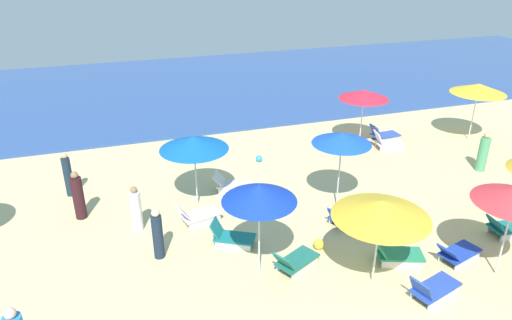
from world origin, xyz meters
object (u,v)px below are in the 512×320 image
object	(u,v)px
umbrella_2	(194,143)
lounge_chair_2_0	(232,184)
beach_ball_1	(319,244)
beachgoer_2	(136,210)
lounge_chair_4_1	(231,237)
umbrella_5	(364,94)
beachgoer_0	(158,235)
lounge_chair_1_0	(458,253)
lounge_chair_2_1	(198,215)
umbrella_6	(479,89)
lounge_chair_0_0	(508,227)
beach_ball_0	(259,159)
lounge_chair_5_0	(387,143)
lounge_chair_3_0	(345,215)
umbrella_3	(342,138)
umbrella_4	(259,193)
lounge_chair_5_1	(383,135)
beachgoer_5	(68,175)
lounge_chair_4_0	(295,261)
lounge_chair_8_0	(433,289)
lounge_chair_8_1	(396,254)
beachgoer_4	(483,153)
umbrella_8	(381,209)

from	to	relation	value
umbrella_2	lounge_chair_2_0	size ratio (longest dim) A/B	1.64
beach_ball_1	beachgoer_2	bearing A→B (deg)	151.53
lounge_chair_4_1	umbrella_5	world-z (taller)	umbrella_5
beachgoer_0	lounge_chair_1_0	bearing A→B (deg)	143.34
lounge_chair_2_1	umbrella_6	size ratio (longest dim) A/B	0.57
lounge_chair_0_0	beach_ball_1	xyz separation A→B (m)	(-5.75, 1.13, -0.11)
beach_ball_0	lounge_chair_5_0	bearing A→B (deg)	-4.75
lounge_chair_3_0	lounge_chair_5_0	world-z (taller)	lounge_chair_5_0
umbrella_3	umbrella_5	size ratio (longest dim) A/B	1.06
umbrella_3	umbrella_4	bearing A→B (deg)	-144.50
umbrella_5	lounge_chair_5_1	size ratio (longest dim) A/B	1.82
lounge_chair_2_0	umbrella_3	bearing A→B (deg)	-98.77
beachgoer_5	beach_ball_1	world-z (taller)	beachgoer_5
lounge_chair_1_0	lounge_chair_4_0	xyz separation A→B (m)	(-4.45, 1.05, 0.01)
lounge_chair_2_0	lounge_chair_5_0	bearing A→B (deg)	-53.48
lounge_chair_8_0	umbrella_5	bearing A→B (deg)	-34.98
lounge_chair_0_0	lounge_chair_8_1	distance (m)	4.00
lounge_chair_0_0	lounge_chair_3_0	xyz separation A→B (m)	(-4.36, 2.15, -0.00)
lounge_chair_0_0	lounge_chair_8_0	world-z (taller)	lounge_chair_8_0
lounge_chair_1_0	umbrella_3	bearing A→B (deg)	9.39
umbrella_6	beach_ball_0	size ratio (longest dim) A/B	9.90
beachgoer_2	beach_ball_1	distance (m)	5.59
lounge_chair_8_0	beachgoer_4	size ratio (longest dim) A/B	0.97
lounge_chair_0_0	lounge_chair_5_0	world-z (taller)	lounge_chair_5_0
lounge_chair_8_0	beach_ball_0	size ratio (longest dim) A/B	5.92
lounge_chair_1_0	beachgoer_0	xyz separation A→B (m)	(-7.86, 2.77, 0.48)
lounge_chair_1_0	lounge_chair_8_0	bearing A→B (deg)	107.54
lounge_chair_5_0	umbrella_8	distance (m)	9.28
beachgoer_4	umbrella_6	bearing A→B (deg)	-101.22
umbrella_3	beach_ball_0	bearing A→B (deg)	109.04
lounge_chair_4_1	lounge_chair_8_1	xyz separation A→B (m)	(4.10, -2.27, 0.04)
lounge_chair_2_1	beachgoer_0	distance (m)	2.06
lounge_chair_2_1	beachgoer_5	size ratio (longest dim) A/B	0.90
lounge_chair_0_0	lounge_chair_5_1	distance (m)	7.80
lounge_chair_5_1	beachgoer_2	xyz separation A→B (m)	(-11.14, -4.01, 0.44)
lounge_chair_3_0	beachgoer_4	size ratio (longest dim) A/B	0.92
lounge_chair_3_0	umbrella_6	size ratio (longest dim) A/B	0.57
beachgoer_2	umbrella_2	bearing A→B (deg)	20.55
lounge_chair_5_1	beachgoer_5	world-z (taller)	beachgoer_5
lounge_chair_4_0	beachgoer_4	distance (m)	9.85
lounge_chair_5_1	beach_ball_1	bearing A→B (deg)	133.96
lounge_chair_5_1	umbrella_6	world-z (taller)	umbrella_6
lounge_chair_5_1	lounge_chair_8_0	bearing A→B (deg)	152.01
lounge_chair_2_0	lounge_chair_3_0	distance (m)	4.24
lounge_chair_2_0	umbrella_6	distance (m)	11.75
lounge_chair_5_0	beachgoer_0	distance (m)	11.33
umbrella_8	beachgoer_0	world-z (taller)	umbrella_8
lounge_chair_0_0	lounge_chair_2_1	distance (m)	9.50
umbrella_6	beachgoer_2	world-z (taller)	umbrella_6
lounge_chair_2_0	beachgoer_5	bearing A→B (deg)	98.95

